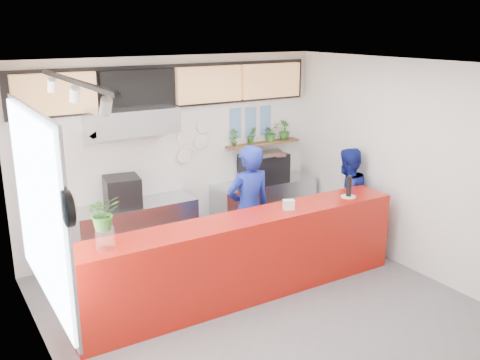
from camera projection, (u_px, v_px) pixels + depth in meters
name	position (u px, v px, depth m)	size (l,w,h in m)	color
floor	(262.00, 309.00, 6.71)	(5.00, 5.00, 0.00)	slate
ceiling	(265.00, 66.00, 5.88)	(5.00, 5.00, 0.00)	silver
wall_back	(174.00, 154.00, 8.34)	(5.00, 5.00, 0.00)	white
wall_left	(44.00, 237.00, 5.04)	(5.00, 5.00, 0.00)	white
wall_right	(410.00, 167.00, 7.55)	(5.00, 5.00, 0.00)	white
service_counter	(246.00, 257.00, 6.89)	(4.50, 0.60, 1.10)	#A6150B
cream_band	(172.00, 83.00, 8.03)	(5.00, 0.02, 0.80)	beige
prep_bench	(136.00, 232.00, 7.99)	(1.80, 0.60, 0.90)	#B2B5BA
panini_oven	(122.00, 192.00, 7.71)	(0.48, 0.48, 0.44)	black
extraction_hood	(131.00, 120.00, 7.47)	(1.20, 0.70, 0.35)	#B2B5BA
hood_lip	(132.00, 134.00, 7.53)	(1.20, 0.70, 0.08)	#B2B5BA
right_bench	(264.00, 206.00, 9.14)	(1.80, 0.60, 0.90)	#B2B5BA
espresso_machine	(264.00, 168.00, 8.94)	(0.73, 0.52, 0.47)	black
espresso_tray	(264.00, 154.00, 8.88)	(0.63, 0.44, 0.06)	#A1A4A8
herb_shelf	(263.00, 143.00, 9.06)	(1.40, 0.18, 0.04)	brown
menu_board_far_left	(55.00, 94.00, 7.08)	(1.10, 0.10, 0.55)	tan
menu_board_mid_left	(138.00, 89.00, 7.66)	(1.10, 0.10, 0.55)	black
menu_board_mid_right	(209.00, 85.00, 8.24)	(1.10, 0.10, 0.55)	tan
menu_board_far_right	(271.00, 81.00, 8.82)	(1.10, 0.10, 0.55)	tan
soffit	(173.00, 86.00, 8.02)	(4.80, 0.04, 0.65)	black
window_pane	(38.00, 208.00, 5.25)	(0.04, 2.20, 1.90)	silver
window_frame	(41.00, 208.00, 5.26)	(0.03, 2.30, 2.00)	#B2B5BA
wall_clock_rim	(68.00, 208.00, 4.17)	(0.30, 0.30, 0.05)	black
wall_clock_face	(72.00, 208.00, 4.19)	(0.26, 0.26, 0.02)	white
track_rail	(74.00, 81.00, 4.84)	(0.05, 2.40, 0.04)	black
dec_plate_a	(184.00, 137.00, 8.32)	(0.24, 0.24, 0.03)	silver
dec_plate_b	(201.00, 141.00, 8.50)	(0.24, 0.24, 0.03)	silver
dec_plate_c	(184.00, 156.00, 8.41)	(0.24, 0.24, 0.03)	silver
dec_plate_d	(203.00, 126.00, 8.46)	(0.24, 0.24, 0.03)	silver
photo_frame_a	(235.00, 116.00, 8.74)	(0.20, 0.02, 0.25)	#598CBF
photo_frame_b	(251.00, 115.00, 8.89)	(0.20, 0.02, 0.25)	#598CBF
photo_frame_c	(266.00, 113.00, 9.04)	(0.20, 0.02, 0.25)	#598CBF
photo_frame_d	(235.00, 131.00, 8.81)	(0.20, 0.02, 0.25)	#598CBF
photo_frame_e	(251.00, 129.00, 8.96)	(0.20, 0.02, 0.25)	#598CBF
photo_frame_f	(265.00, 128.00, 9.11)	(0.20, 0.02, 0.25)	#598CBF
staff_center	(249.00, 210.00, 7.52)	(0.68, 0.45, 1.86)	navy
staff_right	(346.00, 199.00, 8.38)	(0.79, 0.61, 1.62)	navy
herb_a	(234.00, 138.00, 8.73)	(0.15, 0.10, 0.29)	#2B5C20
herb_b	(252.00, 135.00, 8.90)	(0.16, 0.13, 0.29)	#2B5C20
herb_c	(271.00, 132.00, 9.09)	(0.28, 0.25, 0.32)	#2B5C20
herb_d	(284.00, 130.00, 9.23)	(0.19, 0.17, 0.33)	#2B5C20
glass_vase	(105.00, 238.00, 5.75)	(0.20, 0.20, 0.25)	silver
basil_vase	(103.00, 213.00, 5.67)	(0.34, 0.30, 0.38)	#2B5C20
napkin_holder	(289.00, 205.00, 7.00)	(0.15, 0.09, 0.13)	silver
white_plate	(348.00, 197.00, 7.52)	(0.21, 0.21, 0.02)	silver
pepper_mill	(349.00, 186.00, 7.48)	(0.07, 0.07, 0.29)	black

